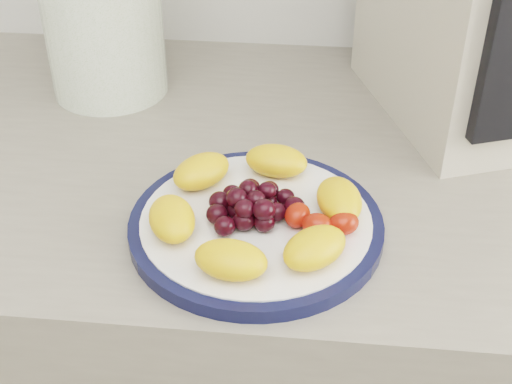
# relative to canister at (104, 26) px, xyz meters

# --- Properties ---
(plate_rim) EXTENTS (0.26, 0.26, 0.01)m
(plate_rim) POSITION_rel_canister_xyz_m (0.23, -0.29, -0.08)
(plate_rim) COLOR #101537
(plate_rim) RESTS_ON counter
(plate_face) EXTENTS (0.23, 0.23, 0.02)m
(plate_face) POSITION_rel_canister_xyz_m (0.23, -0.29, -0.08)
(plate_face) COLOR white
(plate_face) RESTS_ON counter
(canister) EXTENTS (0.20, 0.20, 0.18)m
(canister) POSITION_rel_canister_xyz_m (0.00, 0.00, 0.00)
(canister) COLOR #437119
(canister) RESTS_ON counter
(fruit_plate) EXTENTS (0.22, 0.22, 0.04)m
(fruit_plate) POSITION_rel_canister_xyz_m (0.23, -0.29, -0.06)
(fruit_plate) COLOR #FFA128
(fruit_plate) RESTS_ON plate_face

